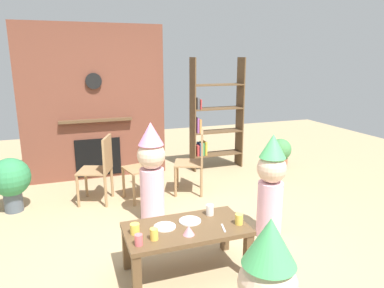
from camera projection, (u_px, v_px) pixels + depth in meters
ground_plane at (191, 246)px, 3.66m from camera, size 12.00×12.00×0.00m
brick_fireplace_feature at (94, 104)px, 5.53m from camera, size 2.20×0.28×2.40m
bookshelf at (213, 120)px, 6.06m from camera, size 0.90×0.28×1.90m
coffee_table at (186, 234)px, 3.14m from camera, size 1.08×0.58×0.45m
paper_cup_near_left at (210, 210)px, 3.34m from camera, size 0.07×0.07×0.10m
paper_cup_near_right at (139, 240)px, 2.80m from camera, size 0.07×0.07×0.09m
paper_cup_center at (239, 219)px, 3.16m from camera, size 0.07×0.07×0.10m
paper_cup_far_left at (154, 234)px, 2.89m from camera, size 0.07×0.07×0.10m
paper_cup_far_right at (135, 229)px, 2.99m from camera, size 0.08×0.08×0.09m
paper_plate_front at (190, 221)px, 3.22m from camera, size 0.20×0.20×0.01m
paper_plate_rear at (165, 227)px, 3.11m from camera, size 0.19×0.19×0.01m
birthday_cake_slice at (189, 230)px, 2.97m from camera, size 0.10×0.10×0.08m
table_fork at (223, 228)px, 3.09m from camera, size 0.05×0.15×0.01m
child_in_pink at (271, 183)px, 3.76m from camera, size 0.31×0.31×1.13m
child_by_the_chairs at (152, 169)px, 4.13m from camera, size 0.33×0.33×1.19m
dining_chair_left at (101, 165)px, 4.66m from camera, size 0.51×0.51×0.90m
dining_chair_middle at (146, 162)px, 4.81m from camera, size 0.48×0.48×0.90m
dining_chair_right at (195, 158)px, 5.00m from camera, size 0.52×0.52×0.90m
potted_plant_tall at (280, 153)px, 6.02m from camera, size 0.36×0.36×0.56m
potted_plant_short at (11, 180)px, 4.40m from camera, size 0.48×0.48×0.69m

